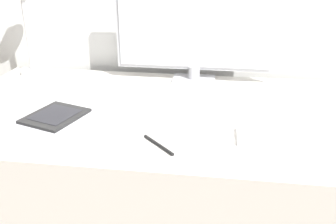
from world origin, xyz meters
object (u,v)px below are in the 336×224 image
object	(u,v)px
keyboard	(288,139)
desk_lamp	(24,10)
ereader	(55,116)
laptop	(60,118)
pen	(158,145)
monitor	(195,31)

from	to	relation	value
keyboard	desk_lamp	world-z (taller)	desk_lamp
ereader	desk_lamp	distance (m)	0.59
ereader	desk_lamp	size ratio (longest dim) A/B	0.51
keyboard	laptop	distance (m)	0.68
pen	monitor	bearing A→B (deg)	84.45
pen	laptop	bearing A→B (deg)	161.03
monitor	keyboard	size ratio (longest dim) A/B	2.19
keyboard	laptop	world-z (taller)	laptop
keyboard	pen	distance (m)	0.36
keyboard	laptop	bearing A→B (deg)	177.20
ereader	monitor	bearing A→B (deg)	49.76
monitor	pen	xyz separation A→B (m)	(-0.05, -0.55, -0.20)
monitor	pen	bearing A→B (deg)	-95.55
ereader	pen	distance (m)	0.35
monitor	desk_lamp	distance (m)	0.68
monitor	ereader	size ratio (longest dim) A/B	2.99
laptop	ereader	size ratio (longest dim) A/B	1.67
desk_lamp	pen	size ratio (longest dim) A/B	4.14
desk_lamp	pen	bearing A→B (deg)	-41.16
keyboard	pen	size ratio (longest dim) A/B	2.87
monitor	laptop	bearing A→B (deg)	-131.12
laptop	desk_lamp	world-z (taller)	desk_lamp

